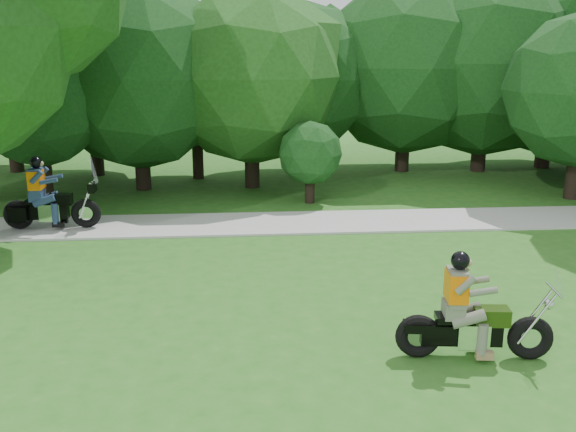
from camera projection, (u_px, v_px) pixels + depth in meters
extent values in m
plane|color=#255E1B|center=(497.00, 361.00, 9.70)|extent=(100.00, 100.00, 0.00)
cube|color=#A7A7A1|center=(381.00, 221.00, 17.40)|extent=(60.00, 2.20, 0.06)
cylinder|color=black|center=(573.00, 170.00, 19.87)|extent=(0.44, 0.44, 1.80)
cylinder|color=black|center=(300.00, 150.00, 23.67)|extent=(0.47, 0.47, 1.80)
sphere|color=#103614|center=(301.00, 77.00, 22.99)|extent=(5.37, 5.37, 5.37)
cylinder|color=black|center=(402.00, 148.00, 24.30)|extent=(0.53, 0.53, 1.80)
sphere|color=#103614|center=(406.00, 66.00, 23.53)|extent=(6.51, 6.51, 6.51)
cylinder|color=black|center=(15.00, 148.00, 24.18)|extent=(0.51, 0.51, 1.80)
sphere|color=#103614|center=(6.00, 69.00, 23.43)|extent=(6.24, 6.24, 6.24)
cylinder|color=black|center=(252.00, 161.00, 21.48)|extent=(0.49, 0.49, 1.80)
sphere|color=#1F4714|center=(251.00, 76.00, 20.76)|extent=(5.81, 5.81, 5.81)
cylinder|color=black|center=(198.00, 154.00, 22.95)|extent=(0.39, 0.39, 1.80)
sphere|color=#103614|center=(195.00, 93.00, 22.41)|extent=(3.81, 3.81, 3.81)
cylinder|color=black|center=(97.00, 151.00, 23.51)|extent=(0.47, 0.47, 1.80)
sphere|color=#103614|center=(91.00, 78.00, 22.83)|extent=(5.35, 5.35, 5.35)
cylinder|color=black|center=(544.00, 145.00, 25.01)|extent=(0.57, 0.57, 1.80)
sphere|color=#103614|center=(552.00, 58.00, 24.17)|extent=(7.34, 7.34, 7.34)
cylinder|color=black|center=(143.00, 164.00, 21.18)|extent=(0.50, 0.50, 1.73)
sphere|color=#103614|center=(137.00, 77.00, 20.46)|extent=(6.00, 6.00, 6.00)
cylinder|color=black|center=(479.00, 148.00, 24.32)|extent=(0.55, 0.55, 1.80)
sphere|color=#103614|center=(486.00, 62.00, 23.51)|extent=(7.00, 7.00, 7.00)
cylinder|color=black|center=(45.00, 172.00, 19.63)|extent=(0.42, 0.42, 1.80)
sphere|color=#103614|center=(37.00, 95.00, 19.04)|extent=(4.34, 4.34, 4.34)
cylinder|color=black|center=(310.00, 188.00, 19.44)|extent=(0.30, 0.30, 0.90)
sphere|color=#103614|center=(310.00, 153.00, 19.16)|extent=(1.94, 1.94, 1.94)
torus|color=black|center=(418.00, 336.00, 9.75)|extent=(0.71, 0.28, 0.69)
torus|color=black|center=(530.00, 338.00, 9.69)|extent=(0.71, 0.28, 0.69)
cube|color=black|center=(461.00, 334.00, 9.72)|extent=(1.23, 0.38, 0.32)
cube|color=silver|center=(472.00, 334.00, 9.71)|extent=(0.51, 0.39, 0.40)
cube|color=black|center=(491.00, 316.00, 9.63)|extent=(0.55, 0.36, 0.26)
cube|color=black|center=(453.00, 318.00, 9.66)|extent=(0.55, 0.38, 0.10)
cylinder|color=silver|center=(535.00, 317.00, 9.60)|extent=(0.54, 0.11, 0.82)
cylinder|color=silver|center=(554.00, 290.00, 9.48)|extent=(0.11, 0.64, 0.04)
cube|color=#5A614F|center=(453.00, 309.00, 9.62)|extent=(0.34, 0.41, 0.24)
cube|color=#5A614F|center=(456.00, 287.00, 9.53)|extent=(0.31, 0.44, 0.56)
cube|color=orange|center=(456.00, 286.00, 9.52)|extent=(0.34, 0.49, 0.44)
sphere|color=black|center=(460.00, 260.00, 9.42)|extent=(0.28, 0.28, 0.28)
torus|color=black|center=(19.00, 215.00, 16.43)|extent=(0.77, 0.22, 0.77)
torus|color=black|center=(86.00, 213.00, 16.56)|extent=(0.77, 0.22, 0.77)
cube|color=black|center=(44.00, 212.00, 16.46)|extent=(1.22, 0.26, 0.35)
cube|color=silver|center=(51.00, 212.00, 16.48)|extent=(0.53, 0.37, 0.44)
cube|color=black|center=(61.00, 199.00, 16.41)|extent=(0.57, 0.33, 0.28)
cube|color=black|center=(38.00, 201.00, 16.38)|extent=(0.57, 0.35, 0.11)
cylinder|color=silver|center=(87.00, 199.00, 16.46)|extent=(0.43, 0.05, 0.98)
cylinder|color=silver|center=(92.00, 181.00, 16.36)|extent=(0.04, 0.70, 0.04)
cube|color=black|center=(17.00, 215.00, 16.19)|extent=(0.46, 0.13, 0.37)
cube|color=black|center=(24.00, 210.00, 16.65)|extent=(0.46, 0.13, 0.37)
cube|color=#1D344E|center=(37.00, 195.00, 16.34)|extent=(0.33, 0.42, 0.26)
cube|color=#1D344E|center=(36.00, 180.00, 16.24)|extent=(0.28, 0.46, 0.61)
cube|color=orange|center=(36.00, 179.00, 16.24)|extent=(0.32, 0.50, 0.48)
sphere|color=black|center=(36.00, 162.00, 16.13)|extent=(0.31, 0.31, 0.31)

